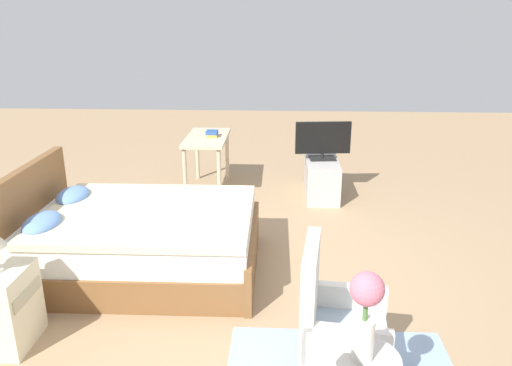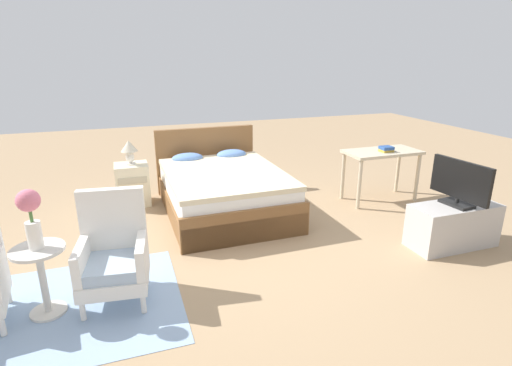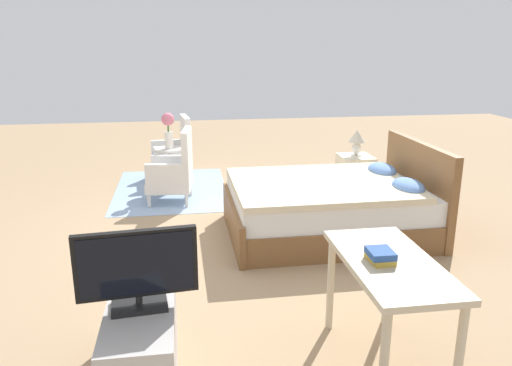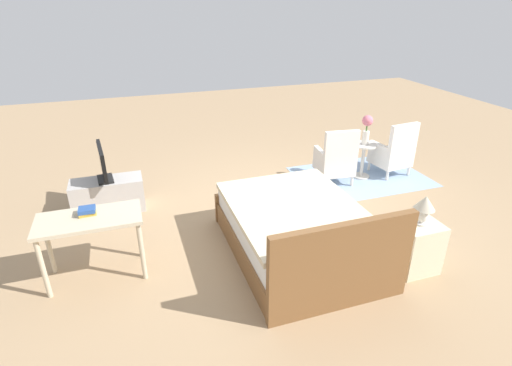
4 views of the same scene
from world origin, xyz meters
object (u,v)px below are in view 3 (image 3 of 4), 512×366
object	(u,v)px
book_stack	(380,256)
armchair_by_window_right	(174,172)
bed	(332,207)
tv_stand	(142,342)
tv_flatscreen	(137,269)
flower_vase	(168,127)
nightstand	(355,178)
side_table	(170,164)
vanity_desk	(389,277)
table_lamp	(357,139)
armchair_by_window_left	(175,154)

from	to	relation	value
book_stack	armchair_by_window_right	bearing A→B (deg)	-160.93
bed	tv_stand	world-z (taller)	bed
tv_flatscreen	flower_vase	bearing A→B (deg)	178.37
book_stack	tv_stand	bearing A→B (deg)	-95.02
bed	nightstand	size ratio (longest dim) A/B	3.59
side_table	flower_vase	distance (m)	0.51
flower_vase	book_stack	distance (m)	4.32
tv_stand	tv_flatscreen	xyz separation A→B (m)	(0.00, 0.00, 0.48)
side_table	book_stack	world-z (taller)	book_stack
tv_stand	tv_flatscreen	distance (m)	0.48
tv_flatscreen	vanity_desk	distance (m)	1.49
armchair_by_window_right	book_stack	bearing A→B (deg)	19.07
side_table	flower_vase	xyz separation A→B (m)	(0.00, -0.00, 0.51)
armchair_by_window_right	table_lamp	xyz separation A→B (m)	(0.25, 2.28, 0.41)
table_lamp	tv_stand	world-z (taller)	table_lamp
bed	armchair_by_window_right	distance (m)	2.13
table_lamp	tv_stand	size ratio (longest dim) A/B	0.34
armchair_by_window_left	flower_vase	bearing A→B (deg)	-6.34
table_lamp	book_stack	bearing A→B (deg)	-17.42
tv_flatscreen	book_stack	distance (m)	1.42
armchair_by_window_right	flower_vase	size ratio (longest dim) A/B	1.93
side_table	book_stack	xyz separation A→B (m)	(4.12, 1.30, 0.40)
nightstand	tv_stand	xyz separation A→B (m)	(3.20, -2.46, -0.05)
armchair_by_window_left	side_table	distance (m)	0.54
armchair_by_window_right	tv_stand	distance (m)	3.46
armchair_by_window_right	side_table	bearing A→B (deg)	-173.67
vanity_desk	book_stack	bearing A→B (deg)	-83.42
tv_stand	vanity_desk	distance (m)	1.53
nightstand	tv_flatscreen	bearing A→B (deg)	-37.43
armchair_by_window_left	side_table	size ratio (longest dim) A/B	1.58
armchair_by_window_left	table_lamp	world-z (taller)	armchair_by_window_left
flower_vase	book_stack	bearing A→B (deg)	17.49
bed	book_stack	xyz separation A→B (m)	(2.22, -0.40, 0.46)
table_lamp	vanity_desk	world-z (taller)	table_lamp
side_table	flower_vase	world-z (taller)	flower_vase
table_lamp	bed	bearing A→B (deg)	-30.04
vanity_desk	armchair_by_window_right	bearing A→B (deg)	-159.89
nightstand	tv_stand	distance (m)	4.04
side_table	vanity_desk	world-z (taller)	vanity_desk
tv_flatscreen	vanity_desk	world-z (taller)	tv_flatscreen
flower_vase	tv_stand	world-z (taller)	flower_vase
book_stack	flower_vase	bearing A→B (deg)	-162.51
bed	book_stack	world-z (taller)	bed
armchair_by_window_left	tv_stand	world-z (taller)	armchair_by_window_left
book_stack	side_table	bearing A→B (deg)	-162.51
tv_flatscreen	book_stack	bearing A→B (deg)	85.07
bed	vanity_desk	size ratio (longest dim) A/B	1.98
flower_vase	vanity_desk	distance (m)	4.34
tv_flatscreen	armchair_by_window_right	bearing A→B (deg)	177.13
nightstand	table_lamp	size ratio (longest dim) A/B	1.74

